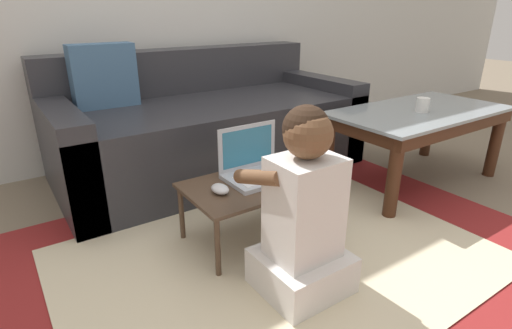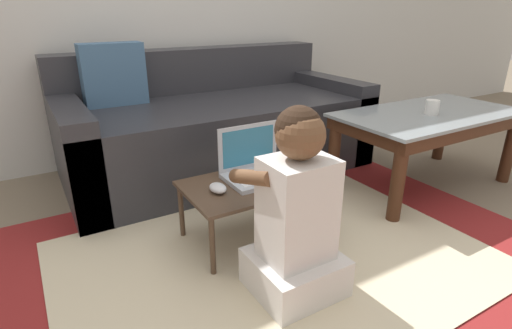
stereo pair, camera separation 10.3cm
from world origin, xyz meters
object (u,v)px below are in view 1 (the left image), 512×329
(laptop, at_px, (257,169))
(cup_on_table, at_px, (423,105))
(couch, at_px, (207,127))
(laptop_desk, at_px, (253,188))
(person_seated, at_px, (303,215))
(coffee_table, at_px, (418,121))
(computer_mouse, at_px, (220,189))

(laptop, relative_size, cup_on_table, 3.83)
(laptop, bearing_deg, couch, 77.91)
(laptop_desk, distance_m, person_seated, 0.41)
(coffee_table, distance_m, computer_mouse, 1.38)
(couch, relative_size, laptop_desk, 3.15)
(laptop, height_order, person_seated, person_seated)
(couch, height_order, person_seated, couch)
(person_seated, distance_m, cup_on_table, 1.28)
(person_seated, bearing_deg, couch, 77.54)
(coffee_table, height_order, cup_on_table, cup_on_table)
(laptop_desk, relative_size, laptop, 1.93)
(couch, distance_m, coffee_table, 1.33)
(laptop_desk, xyz_separation_m, person_seated, (-0.05, -0.41, 0.06))
(coffee_table, distance_m, laptop, 1.15)
(cup_on_table, bearing_deg, laptop_desk, 178.16)
(couch, bearing_deg, person_seated, -102.46)
(coffee_table, height_order, person_seated, person_seated)
(person_seated, xyz_separation_m, cup_on_table, (1.21, 0.37, 0.18))
(computer_mouse, xyz_separation_m, cup_on_table, (1.33, -0.03, 0.20))
(couch, relative_size, person_seated, 2.63)
(coffee_table, xyz_separation_m, computer_mouse, (-1.38, -0.02, -0.08))
(couch, xyz_separation_m, computer_mouse, (-0.41, -0.92, 0.02))
(laptop, height_order, computer_mouse, laptop)
(cup_on_table, bearing_deg, coffee_table, 41.66)
(coffee_table, xyz_separation_m, cup_on_table, (-0.05, -0.04, 0.11))
(laptop_desk, xyz_separation_m, cup_on_table, (1.16, -0.04, 0.24))
(coffee_table, relative_size, computer_mouse, 11.39)
(coffee_table, height_order, computer_mouse, coffee_table)
(laptop, distance_m, person_seated, 0.46)
(couch, relative_size, coffee_table, 1.73)
(person_seated, bearing_deg, laptop, 76.83)
(coffee_table, height_order, laptop_desk, coffee_table)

